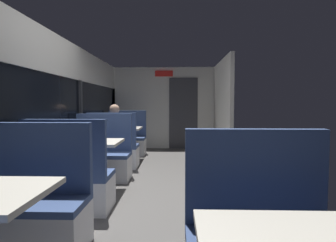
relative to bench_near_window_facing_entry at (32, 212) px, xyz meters
name	(u,v)px	position (x,y,z in m)	size (l,w,h in m)	color
ground_plane	(150,198)	(0.89, 1.39, -0.34)	(3.30, 9.20, 0.02)	#514F4C
carriage_window_panel_left	(43,116)	(-0.56, 1.39, 0.78)	(0.09, 8.48, 2.30)	beige
carriage_end_bulkhead	(166,108)	(0.95, 5.59, 0.81)	(2.90, 0.11, 2.30)	beige
carriage_aisle_panel_right	(222,109)	(2.34, 4.39, 0.82)	(0.08, 2.40, 2.30)	beige
bench_near_window_facing_entry	(32,212)	(0.00, 0.00, 0.00)	(0.95, 0.50, 1.10)	silver
dining_table_mid_window	(89,148)	(0.00, 1.57, 0.31)	(0.90, 0.70, 0.74)	#9E9EA3
bench_mid_window_facing_end	(70,184)	(0.00, 0.87, 0.00)	(0.95, 0.50, 1.10)	silver
bench_mid_window_facing_entry	(102,160)	(0.00, 2.27, 0.00)	(0.95, 0.50, 1.10)	silver
dining_table_far_window	(121,132)	(0.00, 3.83, 0.31)	(0.90, 0.70, 0.74)	#9E9EA3
bench_far_window_facing_end	(114,151)	(0.00, 3.14, 0.00)	(0.95, 0.50, 1.10)	silver
bench_far_window_facing_entry	(126,142)	(0.00, 4.53, 0.00)	(0.95, 0.50, 1.10)	silver
seated_passenger	(114,140)	(0.00, 3.21, 0.21)	(0.47, 0.55, 1.26)	#26262D
coffee_cup_primary	(104,138)	(0.22, 1.59, 0.46)	(0.07, 0.07, 0.09)	#26598C
coffee_cup_secondary	(119,126)	(-0.01, 3.72, 0.46)	(0.07, 0.07, 0.09)	#26598C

